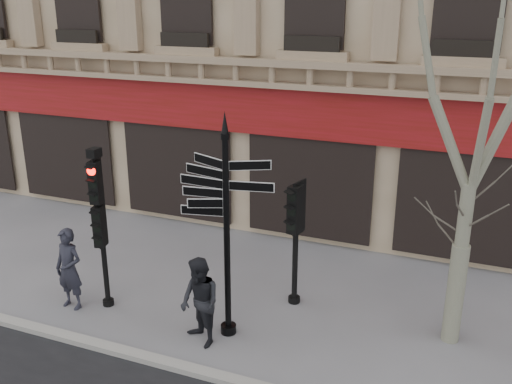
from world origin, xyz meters
TOP-DOWN VIEW (x-y plane):
  - ground at (0.00, 0.00)m, footprint 80.00×80.00m
  - kerb at (0.00, -1.40)m, footprint 80.00×0.25m
  - fingerpost at (-0.16, 0.04)m, footprint 1.96×1.96m
  - traffic_signal_main at (-3.06, 0.03)m, footprint 0.45×0.36m
  - traffic_signal_secondary at (0.68, 1.69)m, footprint 0.52×0.42m
  - plane_tree at (4.00, 1.46)m, footprint 2.98×2.98m
  - pedestrian_a at (-3.74, -0.32)m, footprint 0.69×0.48m
  - pedestrian_b at (-0.50, -0.49)m, footprint 1.10×1.04m

SIDE VIEW (x-z plane):
  - ground at x=0.00m, z-range 0.00..0.00m
  - kerb at x=0.00m, z-range 0.00..0.12m
  - pedestrian_b at x=-0.50m, z-range 0.00..1.79m
  - pedestrian_a at x=-3.74m, z-range 0.00..1.82m
  - traffic_signal_secondary at x=0.68m, z-range 0.54..3.28m
  - traffic_signal_main at x=-3.06m, z-range 0.47..4.02m
  - fingerpost at x=-0.16m, z-range 0.78..5.30m
  - plane_tree at x=4.00m, z-range 1.60..9.51m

